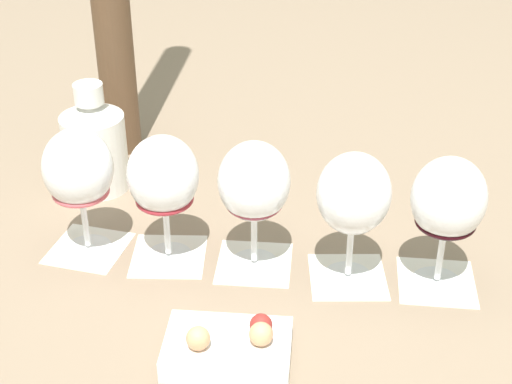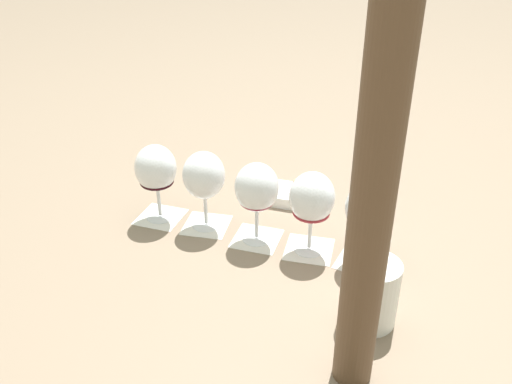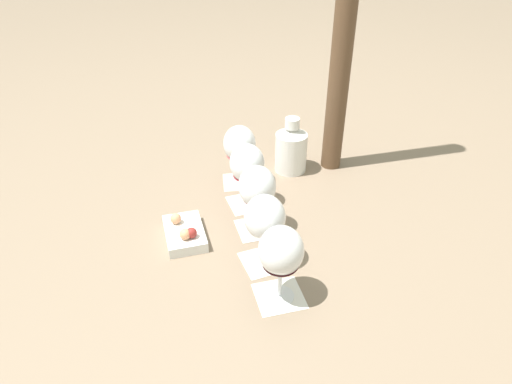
# 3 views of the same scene
# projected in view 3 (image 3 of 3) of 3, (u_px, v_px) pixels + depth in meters

# --- Properties ---
(ground_plane) EXTENTS (8.00, 8.00, 0.00)m
(ground_plane) POSITION_uv_depth(u_px,v_px,m) (255.00, 230.00, 1.18)
(ground_plane) COLOR #7F6B56
(tasting_card_0) EXTENTS (0.14, 0.14, 0.00)m
(tasting_card_0) POSITION_uv_depth(u_px,v_px,m) (240.00, 182.00, 1.38)
(tasting_card_0) COLOR silver
(tasting_card_0) RESTS_ON ground_plane
(tasting_card_1) EXTENTS (0.13, 0.13, 0.00)m
(tasting_card_1) POSITION_uv_depth(u_px,v_px,m) (247.00, 203.00, 1.28)
(tasting_card_1) COLOR silver
(tasting_card_1) RESTS_ON ground_plane
(tasting_card_2) EXTENTS (0.13, 0.13, 0.00)m
(tasting_card_2) POSITION_uv_depth(u_px,v_px,m) (257.00, 228.00, 1.19)
(tasting_card_2) COLOR silver
(tasting_card_2) RESTS_ON ground_plane
(tasting_card_3) EXTENTS (0.13, 0.13, 0.00)m
(tasting_card_3) POSITION_uv_depth(u_px,v_px,m) (264.00, 261.00, 1.08)
(tasting_card_3) COLOR silver
(tasting_card_3) RESTS_ON ground_plane
(tasting_card_4) EXTENTS (0.13, 0.13, 0.00)m
(tasting_card_4) POSITION_uv_depth(u_px,v_px,m) (279.00, 296.00, 0.99)
(tasting_card_4) COLOR silver
(tasting_card_4) RESTS_ON ground_plane
(wine_glass_0) EXTENTS (0.09, 0.09, 0.18)m
(wine_glass_0) POSITION_uv_depth(u_px,v_px,m) (240.00, 146.00, 1.31)
(wine_glass_0) COLOR white
(wine_glass_0) RESTS_ON tasting_card_0
(wine_glass_1) EXTENTS (0.09, 0.09, 0.18)m
(wine_glass_1) POSITION_uv_depth(u_px,v_px,m) (247.00, 165.00, 1.21)
(wine_glass_1) COLOR white
(wine_glass_1) RESTS_ON tasting_card_1
(wine_glass_2) EXTENTS (0.09, 0.09, 0.18)m
(wine_glass_2) POSITION_uv_depth(u_px,v_px,m) (257.00, 189.00, 1.12)
(wine_glass_2) COLOR white
(wine_glass_2) RESTS_ON tasting_card_2
(wine_glass_3) EXTENTS (0.09, 0.09, 0.18)m
(wine_glass_3) POSITION_uv_depth(u_px,v_px,m) (265.00, 220.00, 1.01)
(wine_glass_3) COLOR white
(wine_glass_3) RESTS_ON tasting_card_3
(wine_glass_4) EXTENTS (0.09, 0.09, 0.18)m
(wine_glass_4) POSITION_uv_depth(u_px,v_px,m) (281.00, 253.00, 0.92)
(wine_glass_4) COLOR white
(wine_glass_4) RESTS_ON tasting_card_4
(ceramic_vase) EXTENTS (0.10, 0.10, 0.17)m
(ceramic_vase) POSITION_uv_depth(u_px,v_px,m) (291.00, 148.00, 1.40)
(ceramic_vase) COLOR white
(ceramic_vase) RESTS_ON ground_plane
(snack_dish) EXTENTS (0.17, 0.15, 0.06)m
(snack_dish) POSITION_uv_depth(u_px,v_px,m) (184.00, 233.00, 1.14)
(snack_dish) COLOR white
(snack_dish) RESTS_ON ground_plane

